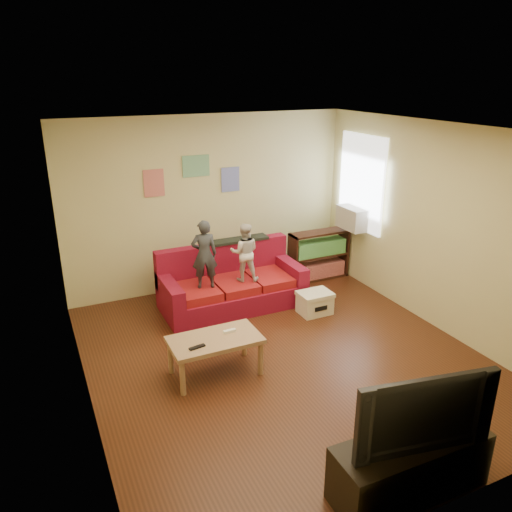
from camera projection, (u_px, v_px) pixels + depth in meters
name	position (u px, v px, depth m)	size (l,w,h in m)	color
room_shell	(286.00, 253.00, 5.61)	(4.52, 5.02, 2.72)	#492312
sofa	(231.00, 285.00, 7.36)	(2.06, 0.95, 0.91)	maroon
child_a	(204.00, 254.00, 6.82)	(0.36, 0.23, 0.97)	#2D3036
child_b	(244.00, 252.00, 7.08)	(0.41, 0.32, 0.85)	silver
coffee_table	(215.00, 343.00, 5.62)	(1.03, 0.56, 0.46)	tan
remote	(197.00, 347.00, 5.39)	(0.18, 0.05, 0.02)	black
game_controller	(230.00, 331.00, 5.71)	(0.15, 0.04, 0.03)	white
bookshelf	(318.00, 258.00, 8.30)	(1.02, 0.31, 0.81)	black
window	(361.00, 183.00, 7.79)	(0.04, 1.08, 1.48)	white
ac_unit	(353.00, 218.00, 7.94)	(0.28, 0.55, 0.35)	#B7B2A3
artwork_left	(154.00, 183.00, 7.24)	(0.30, 0.01, 0.40)	#D87266
artwork_center	(196.00, 166.00, 7.43)	(0.42, 0.01, 0.32)	#72B27F
artwork_right	(230.00, 179.00, 7.74)	(0.30, 0.01, 0.38)	#727FCC
file_box	(315.00, 303.00, 7.14)	(0.47, 0.36, 0.32)	#FCF4CE
tv_stand	(410.00, 466.00, 4.06)	(1.33, 0.44, 0.50)	black
television	(418.00, 407.00, 3.86)	(1.15, 0.15, 0.67)	black
tissue	(309.00, 310.00, 7.20)	(0.09, 0.09, 0.09)	white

